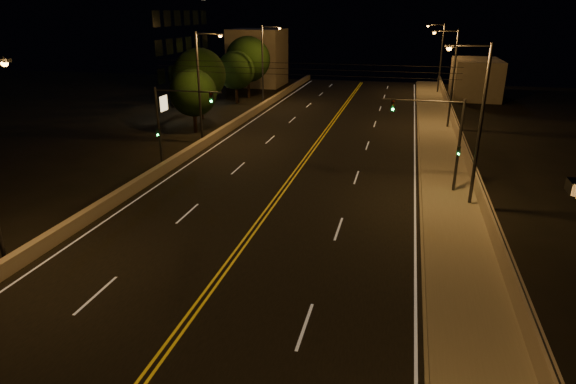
% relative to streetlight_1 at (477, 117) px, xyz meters
% --- Properties ---
extents(road, '(18.00, 120.00, 0.02)m').
position_rel_streetlight_1_xyz_m(road, '(-11.53, -4.56, -5.52)').
color(road, black).
rests_on(road, ground).
extents(sidewalk, '(3.60, 120.00, 0.30)m').
position_rel_streetlight_1_xyz_m(sidewalk, '(-0.73, -4.56, -5.38)').
color(sidewalk, gray).
rests_on(sidewalk, ground).
extents(curb, '(0.14, 120.00, 0.15)m').
position_rel_streetlight_1_xyz_m(curb, '(-2.60, -4.56, -5.46)').
color(curb, gray).
rests_on(curb, ground).
extents(parapet_wall, '(0.30, 120.00, 1.00)m').
position_rel_streetlight_1_xyz_m(parapet_wall, '(0.92, -4.56, -4.73)').
color(parapet_wall, '#A09385').
rests_on(parapet_wall, sidewalk).
extents(jersey_barrier, '(0.45, 120.00, 0.78)m').
position_rel_streetlight_1_xyz_m(jersey_barrier, '(-20.97, -4.56, -5.14)').
color(jersey_barrier, '#A09385').
rests_on(jersey_barrier, ground).
extents(distant_building_right, '(6.00, 10.00, 5.15)m').
position_rel_streetlight_1_xyz_m(distant_building_right, '(4.97, 42.39, -2.96)').
color(distant_building_right, gray).
rests_on(distant_building_right, ground).
extents(distant_building_left, '(8.00, 8.00, 8.65)m').
position_rel_streetlight_1_xyz_m(distant_building_left, '(-27.53, 46.60, -1.21)').
color(distant_building_left, gray).
rests_on(distant_building_left, ground).
extents(parapet_rail, '(0.06, 120.00, 0.06)m').
position_rel_streetlight_1_xyz_m(parapet_rail, '(0.92, -4.56, -4.20)').
color(parapet_rail, black).
rests_on(parapet_rail, parapet_wall).
extents(lane_markings, '(17.32, 116.00, 0.00)m').
position_rel_streetlight_1_xyz_m(lane_markings, '(-11.53, -4.63, -5.51)').
color(lane_markings, silver).
rests_on(lane_markings, road).
extents(streetlight_1, '(2.55, 0.28, 9.63)m').
position_rel_streetlight_1_xyz_m(streetlight_1, '(0.00, 0.00, 0.00)').
color(streetlight_1, '#2D2D33').
rests_on(streetlight_1, ground).
extents(streetlight_2, '(2.55, 0.28, 9.63)m').
position_rel_streetlight_1_xyz_m(streetlight_2, '(0.00, 21.25, 0.00)').
color(streetlight_2, '#2D2D33').
rests_on(streetlight_2, ground).
extents(streetlight_3, '(2.55, 0.28, 9.63)m').
position_rel_streetlight_1_xyz_m(streetlight_3, '(0.00, 44.20, 0.00)').
color(streetlight_3, '#2D2D33').
rests_on(streetlight_3, ground).
extents(streetlight_5, '(2.55, 0.28, 9.63)m').
position_rel_streetlight_1_xyz_m(streetlight_5, '(-21.47, 10.43, 0.00)').
color(streetlight_5, '#2D2D33').
rests_on(streetlight_5, ground).
extents(streetlight_6, '(2.55, 0.28, 9.63)m').
position_rel_streetlight_1_xyz_m(streetlight_6, '(-21.47, 29.87, 0.00)').
color(streetlight_6, '#2D2D33').
rests_on(streetlight_6, ground).
extents(traffic_signal_right, '(5.11, 0.31, 6.22)m').
position_rel_streetlight_1_xyz_m(traffic_signal_right, '(-1.52, 2.03, -1.61)').
color(traffic_signal_right, '#2D2D33').
rests_on(traffic_signal_right, ground).
extents(traffic_signal_left, '(5.11, 0.31, 6.22)m').
position_rel_streetlight_1_xyz_m(traffic_signal_left, '(-20.34, 2.03, -1.61)').
color(traffic_signal_left, '#2D2D33').
rests_on(traffic_signal_left, ground).
extents(overhead_wires, '(22.00, 0.03, 0.83)m').
position_rel_streetlight_1_xyz_m(overhead_wires, '(-11.53, 4.94, 1.87)').
color(overhead_wires, black).
extents(building_tower, '(24.00, 15.00, 25.08)m').
position_rel_streetlight_1_xyz_m(building_tower, '(-41.20, 23.70, 6.44)').
color(building_tower, gray).
rests_on(building_tower, ground).
extents(tree_0, '(4.52, 4.52, 6.13)m').
position_rel_streetlight_1_xyz_m(tree_0, '(-24.01, 14.07, -1.67)').
color(tree_0, black).
rests_on(tree_0, ground).
extents(tree_1, '(5.64, 5.64, 7.64)m').
position_rel_streetlight_1_xyz_m(tree_1, '(-25.89, 20.05, -0.72)').
color(tree_1, black).
rests_on(tree_1, ground).
extents(tree_2, '(4.85, 4.85, 6.57)m').
position_rel_streetlight_1_xyz_m(tree_2, '(-25.54, 30.57, -1.39)').
color(tree_2, black).
rests_on(tree_2, ground).
extents(tree_3, '(6.03, 6.03, 8.18)m').
position_rel_streetlight_1_xyz_m(tree_3, '(-25.22, 34.59, -0.38)').
color(tree_3, black).
rests_on(tree_3, ground).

